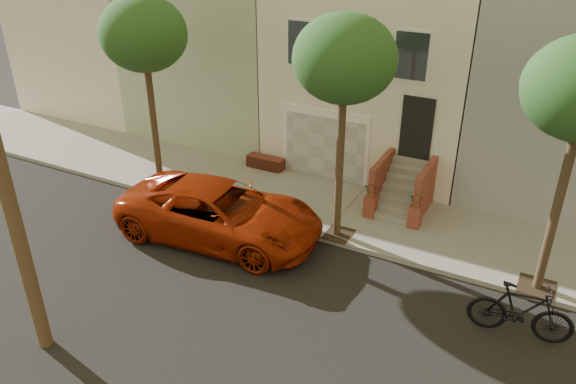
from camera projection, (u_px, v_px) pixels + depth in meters
The scene contains 7 objects.
ground at pixel (236, 302), 13.73m from camera, with size 90.00×90.00×0.00m, color black.
sidewalk at pixel (325, 207), 17.90m from camera, with size 40.00×3.70×0.15m, color gray.
house_row at pixel (392, 57), 20.84m from camera, with size 33.10×11.70×7.00m.
tree_left at pixel (143, 35), 16.63m from camera, with size 2.70×2.57×6.30m.
tree_mid at pixel (345, 60), 13.96m from camera, with size 2.70×2.57×6.30m.
pickup_truck at pixel (220, 212), 16.05m from camera, with size 2.77×6.00×1.67m, color #942006.
motorcycle at pixel (521, 311), 12.38m from camera, with size 0.64×2.27×1.36m, color black.
Camera 1 is at (6.20, -9.08, 8.75)m, focal length 34.68 mm.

